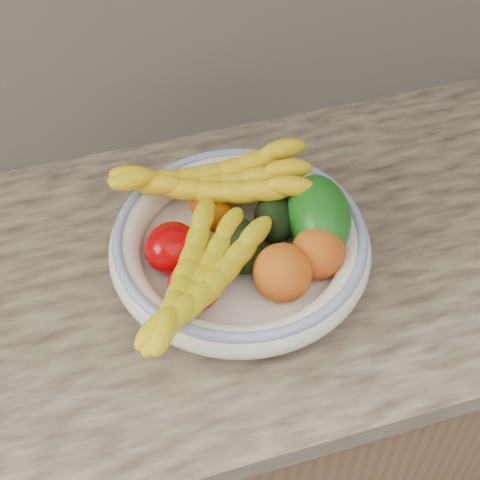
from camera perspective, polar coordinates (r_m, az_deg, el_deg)
name	(u,v)px	position (r m, az deg, el deg)	size (l,w,h in m)	color
kitchen_counter	(236,394)	(1.50, -0.29, -11.85)	(2.44, 0.66, 1.40)	brown
fruit_bowl	(240,245)	(1.09, 0.00, -0.40)	(0.39, 0.39, 0.08)	white
clementine_back_left	(208,203)	(1.14, -2.53, 2.89)	(0.06, 0.06, 0.05)	#DF4D04
clementine_back_right	(241,187)	(1.17, 0.08, 4.14)	(0.05, 0.05, 0.05)	#FF5F05
clementine_back_mid	(216,215)	(1.13, -1.88, 1.94)	(0.06, 0.06, 0.05)	orange
tomato_left	(172,248)	(1.07, -5.26, -0.65)	(0.08, 0.08, 0.07)	#A40003
tomato_near_left	(194,287)	(1.03, -3.60, -3.64)	(0.08, 0.08, 0.07)	red
avocado_center	(239,245)	(1.07, -0.08, -0.39)	(0.07, 0.10, 0.07)	black
avocado_right	(275,218)	(1.11, 2.72, 1.75)	(0.06, 0.09, 0.06)	black
green_mango	(318,216)	(1.10, 6.09, 1.87)	(0.09, 0.14, 0.10)	#105610
peach_front	(282,273)	(1.04, 3.31, -2.55)	(0.09, 0.09, 0.09)	orange
peach_right	(318,253)	(1.06, 6.07, -0.98)	(0.08, 0.08, 0.08)	orange
banana_bunch_back	(211,185)	(1.12, -2.26, 4.25)	(0.32, 0.12, 0.09)	yellow
banana_bunch_front	(197,285)	(1.00, -3.33, -3.48)	(0.31, 0.12, 0.08)	yellow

